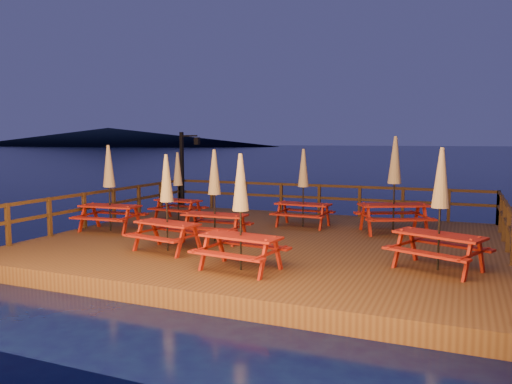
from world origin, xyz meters
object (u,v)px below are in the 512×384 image
lamp_post (185,163)px  picnic_table_2 (167,201)px  picnic_table_0 (241,210)px  picnic_table_1 (215,194)px

lamp_post → picnic_table_2: bearing=-62.6°
picnic_table_0 → picnic_table_1: size_ratio=0.99×
lamp_post → picnic_table_2: lamp_post is taller
lamp_post → picnic_table_0: (5.99, -7.87, -0.54)m
picnic_table_1 → lamp_post: bearing=125.2°
lamp_post → picnic_table_1: lamp_post is taller
picnic_table_0 → picnic_table_2: 2.56m
picnic_table_2 → picnic_table_0: bearing=-11.0°
picnic_table_1 → picnic_table_2: size_ratio=1.04×
lamp_post → picnic_table_0: size_ratio=1.24×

